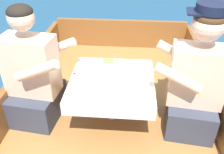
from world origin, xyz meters
The scene contains 19 objects.
ground_plane centered at (0.00, 0.00, 0.00)m, with size 60.00×60.00×0.00m, color navy.
boat_deck centered at (0.00, 0.00, 0.15)m, with size 1.78×2.88×0.29m, color #9E6B38.
gunwale_port centered at (-0.86, 0.00, 0.45)m, with size 0.06×2.88×0.31m, color brown.
gunwale_starboard centered at (0.86, 0.00, 0.45)m, with size 0.06×2.88×0.31m, color brown.
bow_coaming centered at (0.00, 1.41, 0.47)m, with size 1.66×0.06×0.36m, color brown.
cockpit_table centered at (0.00, -0.03, 0.65)m, with size 0.66×0.67×0.40m.
person_port centered at (-0.63, -0.05, 0.68)m, with size 0.56×0.49×0.98m.
person_starboard centered at (0.63, -0.07, 0.72)m, with size 0.56×0.49×1.02m.
plate_sandwich centered at (-0.05, 0.17, 0.70)m, with size 0.19×0.19×0.01m.
plate_bread centered at (0.19, -0.08, 0.70)m, with size 0.16×0.16×0.01m.
sandwich centered at (-0.05, 0.17, 0.73)m, with size 0.11×0.09×0.05m.
bowl_port_near centered at (0.18, 0.11, 0.72)m, with size 0.13×0.13×0.04m.
bowl_starboard_near centered at (0.07, 0.02, 0.72)m, with size 0.12×0.12×0.04m.
bowl_center_far centered at (-0.19, -0.25, 0.72)m, with size 0.14×0.14×0.04m.
coffee_cup_port centered at (0.03, -0.27, 0.72)m, with size 0.09×0.07×0.05m.
coffee_cup_starboard centered at (0.22, -0.26, 0.73)m, with size 0.11×0.08×0.07m.
utensil_spoon_starboard centered at (0.03, -0.13, 0.70)m, with size 0.05×0.17×0.01m.
utensil_fork_starboard centered at (-0.26, -0.01, 0.70)m, with size 0.15×0.11×0.00m.
utensil_knife_starboard centered at (-0.24, -0.11, 0.70)m, with size 0.05×0.17×0.00m.
Camera 1 is at (0.13, -1.66, 1.77)m, focal length 40.00 mm.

